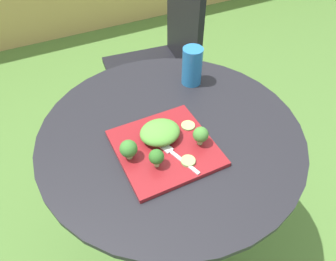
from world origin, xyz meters
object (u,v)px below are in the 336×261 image
salad_plate (165,148)px  fork (175,155)px  drinking_glass (192,68)px  patio_chair (164,55)px

salad_plate → fork: size_ratio=1.82×
drinking_glass → fork: 0.37m
salad_plate → drinking_glass: (0.23, 0.25, 0.05)m
drinking_glass → fork: drinking_glass is taller
salad_plate → drinking_glass: drinking_glass is taller
patio_chair → fork: patio_chair is taller
salad_plate → fork: bearing=-77.7°
patio_chair → drinking_glass: 0.64m
salad_plate → drinking_glass: bearing=47.8°
patio_chair → salad_plate: bearing=-115.5°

